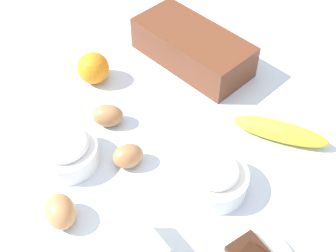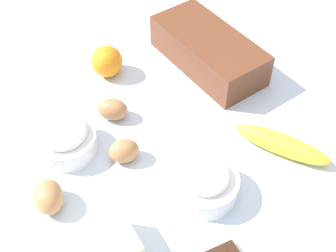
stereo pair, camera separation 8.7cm
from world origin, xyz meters
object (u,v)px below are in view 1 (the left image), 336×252
flour_bowl (215,177)px  orange_fruit (93,68)px  loaf_pan (192,47)px  butter_block (137,249)px  egg_loose (108,116)px  egg_near_butter (60,211)px  sugar_bowl (66,151)px  banana (280,131)px  egg_beside_bowl (128,156)px

flour_bowl → orange_fruit: size_ratio=1.70×
loaf_pan → butter_block: 0.51m
butter_block → egg_loose: bearing=155.3°
orange_fruit → butter_block: size_ratio=0.79×
egg_near_butter → loaf_pan: bearing=111.9°
butter_block → egg_near_butter: bearing=-156.5°
sugar_bowl → orange_fruit: bearing=134.8°
banana → loaf_pan: bearing=176.0°
flour_bowl → egg_near_butter: flour_bowl is taller
banana → sugar_bowl: bearing=-120.8°
loaf_pan → egg_near_butter: 0.49m
banana → egg_near_butter: (-0.11, -0.43, 0.01)m
egg_near_butter → egg_loose: bearing=126.3°
flour_bowl → egg_loose: (-0.25, -0.06, -0.01)m
banana → egg_beside_bowl: 0.30m
flour_bowl → banana: flour_bowl is taller
butter_block → egg_beside_bowl: bearing=149.1°
sugar_bowl → butter_block: size_ratio=1.34×
loaf_pan → butter_block: loaf_pan is taller
egg_near_butter → orange_fruit: bearing=138.5°
sugar_bowl → banana: 0.42m
egg_near_butter → banana: bearing=75.9°
flour_bowl → orange_fruit: (-0.38, -0.01, 0.00)m
egg_beside_bowl → flour_bowl: bearing=32.3°
banana → orange_fruit: 0.42m
butter_block → egg_near_butter: (-0.14, -0.06, -0.00)m
flour_bowl → egg_beside_bowl: size_ratio=2.05×
egg_near_butter → egg_loose: (-0.14, 0.19, -0.00)m
banana → egg_beside_bowl: (-0.14, -0.27, 0.00)m
egg_loose → flour_bowl: bearing=13.7°
flour_bowl → sugar_bowl: same height
banana → egg_loose: egg_loose is taller
flour_bowl → egg_beside_bowl: 0.17m
flour_bowl → orange_fruit: 0.38m
butter_block → egg_near_butter: butter_block is taller
banana → egg_beside_bowl: egg_beside_bowl is taller
flour_bowl → egg_loose: bearing=-166.3°
banana → orange_fruit: bearing=-152.7°
sugar_bowl → egg_beside_bowl: sugar_bowl is taller
orange_fruit → egg_loose: (0.13, -0.05, -0.01)m
sugar_bowl → flour_bowl: bearing=38.8°
loaf_pan → flour_bowl: size_ratio=2.41×
loaf_pan → egg_loose: 0.27m
loaf_pan → egg_near_butter: loaf_pan is taller
orange_fruit → egg_near_butter: 0.36m
banana → orange_fruit: (-0.38, -0.19, 0.02)m
flour_bowl → banana: 0.18m
egg_loose → loaf_pan: bearing=99.5°
butter_block → orange_fruit: bearing=156.5°
flour_bowl → orange_fruit: bearing=-178.2°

